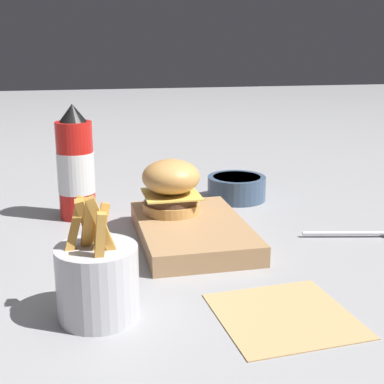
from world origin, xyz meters
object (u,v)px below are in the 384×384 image
burger (171,186)px  side_bowl (237,187)px  serving_board (192,231)px  fries_basket (97,279)px  spoon (384,233)px  ketchup_bottle (76,167)px

burger → side_bowl: 0.23m
serving_board → side_bowl: size_ratio=2.26×
fries_basket → spoon: size_ratio=0.83×
side_bowl → spoon: 0.32m
ketchup_bottle → spoon: (0.22, 0.49, -0.09)m
burger → fries_basket: size_ratio=0.65×
ketchup_bottle → side_bowl: 0.33m
ketchup_bottle → spoon: ketchup_bottle is taller
serving_board → ketchup_bottle: ketchup_bottle is taller
ketchup_bottle → spoon: 0.55m
fries_basket → side_bowl: bearing=145.1°
ketchup_bottle → fries_basket: size_ratio=1.38×
side_bowl → spoon: size_ratio=0.65×
ketchup_bottle → burger: bearing=56.1°
side_bowl → burger: bearing=-47.0°
burger → spoon: 0.36m
serving_board → side_bowl: side_bowl is taller
serving_board → spoon: bearing=80.1°
fries_basket → ketchup_bottle: bearing=-177.4°
burger → spoon: size_ratio=0.54×
fries_basket → spoon: bearing=109.3°
spoon → side_bowl: bearing=135.2°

